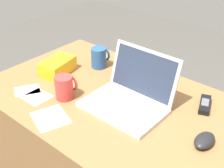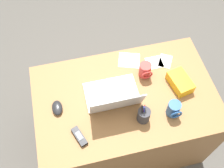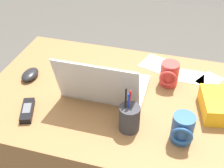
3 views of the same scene
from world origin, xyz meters
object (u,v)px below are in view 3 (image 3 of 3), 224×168
Objects in this scene: pen_holder at (129,118)px; snack_bag at (216,105)px; coffee_mug_white at (183,129)px; coffee_mug_tall at (169,74)px; computer_mouse at (30,74)px; cordless_phone at (27,110)px; laptop at (104,85)px.

snack_bag is (-0.31, -0.18, -0.02)m from pen_holder.
coffee_mug_tall is at bearing -74.87° from coffee_mug_white.
computer_mouse is 0.74m from coffee_mug_white.
coffee_mug_white is 0.19m from pen_holder.
coffee_mug_tall is at bearing -168.42° from computer_mouse.
coffee_mug_tall reaches higher than cordless_phone.
laptop is 0.29m from coffee_mug_tall.
cordless_phone is at bearing 16.07° from snack_bag.
cordless_phone is at bearing 3.83° from pen_holder.
snack_bag is (-0.72, -0.21, 0.02)m from cordless_phone.
pen_holder reaches higher than coffee_mug_tall.
cordless_phone is (0.60, 0.02, -0.04)m from coffee_mug_white.
laptop is at bearing 28.80° from coffee_mug_tall.
coffee_mug_tall is 0.62m from cordless_phone.
coffee_mug_white is 1.01× the size of coffee_mug_tall.
computer_mouse is at bearing -20.53° from pen_holder.
coffee_mug_tall is 0.25m from snack_bag.
pen_holder is at bearing 71.42° from coffee_mug_tall.
laptop reaches higher than snack_bag.
cordless_phone is (-0.11, 0.22, -0.01)m from computer_mouse.
snack_bag is at bearing -163.93° from cordless_phone.
coffee_mug_tall reaches higher than snack_bag.
coffee_mug_white is 0.22m from snack_bag.
laptop reaches higher than cordless_phone.
snack_bag reaches higher than cordless_phone.
pen_holder is (-0.52, 0.19, 0.04)m from computer_mouse.
laptop is 2.51× the size of cordless_phone.
cordless_phone is 0.78× the size of pen_holder.
laptop is 3.18× the size of coffee_mug_white.
pen_holder is 0.36m from snack_bag.
pen_holder is (-0.15, 0.18, 0.01)m from laptop.
coffee_mug_white is 0.33m from coffee_mug_tall.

